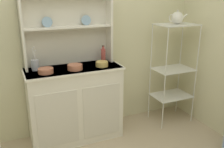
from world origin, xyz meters
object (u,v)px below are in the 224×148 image
hutch_cabinet (75,103)px  porcelain_teapot (177,18)px  hutch_shelf_unit (67,25)px  bakers_rack (174,63)px  bowl_mixing_large (46,71)px  jam_bottle (103,55)px  utensil_jar (35,65)px

hutch_cabinet → porcelain_teapot: porcelain_teapot is taller
hutch_shelf_unit → bakers_rack: bearing=-11.0°
bowl_mixing_large → porcelain_teapot: 1.64m
hutch_cabinet → porcelain_teapot: size_ratio=4.44×
hutch_shelf_unit → bowl_mixing_large: hutch_shelf_unit is taller
porcelain_teapot → jam_bottle: bearing=169.2°
jam_bottle → utensil_jar: (-0.77, -0.01, -0.03)m
bakers_rack → hutch_shelf_unit: bearing=169.0°
utensil_jar → bakers_rack: bearing=-5.5°
porcelain_teapot → bakers_rack: bearing=-0.0°
bakers_rack → jam_bottle: size_ratio=6.41×
bowl_mixing_large → porcelain_teapot: porcelain_teapot is taller
hutch_shelf_unit → porcelain_teapot: size_ratio=4.14×
hutch_cabinet → utensil_jar: utensil_jar is taller
bakers_rack → porcelain_teapot: bearing=180.0°
hutch_cabinet → porcelain_teapot: (1.27, -0.08, 0.91)m
hutch_shelf_unit → bakers_rack: (1.27, -0.25, -0.52)m
hutch_cabinet → bakers_rack: size_ratio=0.82×
hutch_shelf_unit → bakers_rack: 1.39m
hutch_cabinet → jam_bottle: (0.39, 0.09, 0.50)m
porcelain_teapot → hutch_cabinet: bearing=176.3°
bowl_mixing_large → utensil_jar: size_ratio=0.61×
porcelain_teapot → hutch_shelf_unit: bearing=169.0°
bowl_mixing_large → utensil_jar: 0.17m
hutch_shelf_unit → porcelain_teapot: hutch_shelf_unit is taller
jam_bottle → porcelain_teapot: porcelain_teapot is taller
hutch_cabinet → porcelain_teapot: bearing=-3.7°
hutch_cabinet → utensil_jar: (-0.39, 0.08, 0.48)m
bowl_mixing_large → hutch_cabinet: bearing=13.5°
hutch_shelf_unit → bowl_mixing_large: bearing=-142.0°
hutch_shelf_unit → bakers_rack: hutch_shelf_unit is taller
bakers_rack → utensil_jar: (-1.66, 0.16, 0.13)m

